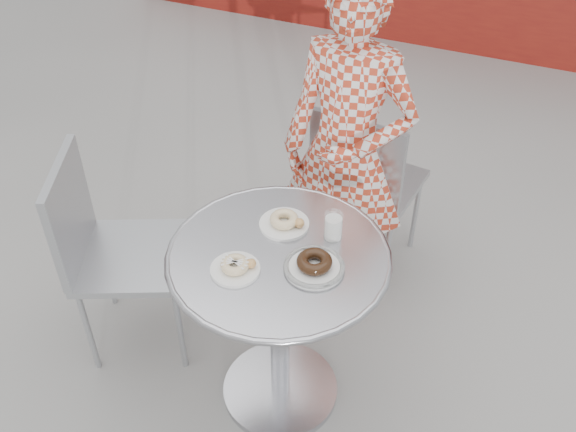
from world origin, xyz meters
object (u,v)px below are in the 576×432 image
at_px(chair_left, 136,288).
at_px(seated_person, 347,154).
at_px(plate_near, 236,267).
at_px(plate_checker, 314,265).
at_px(plate_far, 285,222).
at_px(milk_cup, 333,227).
at_px(bistro_table, 279,293).
at_px(chair_far, 366,214).

xyz_separation_m(chair_left, seated_person, (0.72, 0.63, 0.51)).
bearing_deg(plate_near, chair_left, 163.48).
bearing_deg(plate_checker, plate_far, 137.25).
bearing_deg(milk_cup, bistro_table, -132.53).
bearing_deg(bistro_table, plate_far, 105.07).
distance_m(bistro_table, milk_cup, 0.32).
bearing_deg(chair_left, chair_far, -65.29).
xyz_separation_m(chair_left, plate_near, (0.61, -0.18, 0.53)).
distance_m(plate_far, milk_cup, 0.18).
bearing_deg(plate_far, seated_person, 84.30).
height_order(bistro_table, plate_far, plate_far).
bearing_deg(plate_near, bistro_table, 53.95).
distance_m(seated_person, plate_far, 0.53).
xyz_separation_m(plate_checker, milk_cup, (0.00, 0.18, 0.03)).
bearing_deg(seated_person, chair_far, 87.26).
bearing_deg(plate_checker, plate_near, -154.81).
distance_m(seated_person, plate_checker, 0.71).
height_order(plate_near, plate_checker, plate_checker).
bearing_deg(plate_far, milk_cup, 3.15).
relative_size(chair_left, milk_cup, 8.93).
bearing_deg(plate_checker, chair_far, 95.08).
bearing_deg(chair_far, chair_left, 55.64).
bearing_deg(seated_person, plate_near, -91.38).
xyz_separation_m(chair_far, plate_near, (-0.15, -1.07, 0.53)).
relative_size(chair_far, plate_checker, 4.44).
distance_m(chair_far, milk_cup, 0.97).
height_order(plate_near, milk_cup, milk_cup).
height_order(plate_far, milk_cup, milk_cup).
bearing_deg(milk_cup, plate_near, -129.69).
relative_size(chair_far, chair_left, 0.99).
relative_size(chair_far, plate_far, 5.07).
relative_size(bistro_table, plate_far, 4.38).
relative_size(plate_far, plate_near, 1.08).
bearing_deg(bistro_table, chair_far, 86.58).
relative_size(plate_near, milk_cup, 1.60).
xyz_separation_m(plate_far, plate_checker, (0.18, -0.17, -0.00)).
height_order(bistro_table, chair_far, chair_far).
height_order(bistro_table, seated_person, seated_person).
height_order(plate_far, plate_near, plate_far).
height_order(bistro_table, milk_cup, milk_cup).
distance_m(plate_near, milk_cup, 0.38).
bearing_deg(bistro_table, plate_checker, -8.57).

